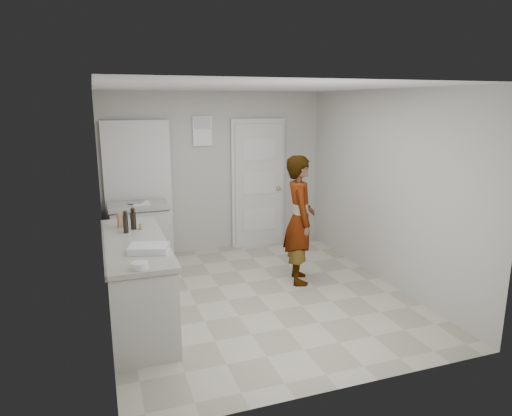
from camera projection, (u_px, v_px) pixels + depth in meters
name	position (u px, v px, depth m)	size (l,w,h in m)	color
ground	(258.00, 296.00, 5.64)	(4.00, 4.00, 0.00)	#9E9884
room_shell	(206.00, 188.00, 7.14)	(4.00, 4.00, 4.00)	#B1AEA7
main_counter	(137.00, 284.00, 4.89)	(0.64, 1.96, 0.93)	silver
side_counter	(140.00, 238.00, 6.56)	(0.84, 0.61, 0.93)	silver
person	(300.00, 220.00, 5.93)	(0.61, 0.40, 1.68)	silver
cake_mix_box	(122.00, 220.00, 5.25)	(0.11, 0.05, 0.17)	#896444
spice_jar	(141.00, 226.00, 5.17)	(0.05, 0.05, 0.07)	tan
oil_cruet_a	(133.00, 219.00, 5.17)	(0.06, 0.06, 0.25)	black
oil_cruet_b	(126.00, 222.00, 5.02)	(0.06, 0.06, 0.25)	black
baking_dish	(149.00, 249.00, 4.41)	(0.43, 0.36, 0.07)	silver
egg_bowl	(140.00, 265.00, 3.96)	(0.14, 0.14, 0.06)	silver
papers	(141.00, 203.00, 6.50)	(0.23, 0.30, 0.01)	white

